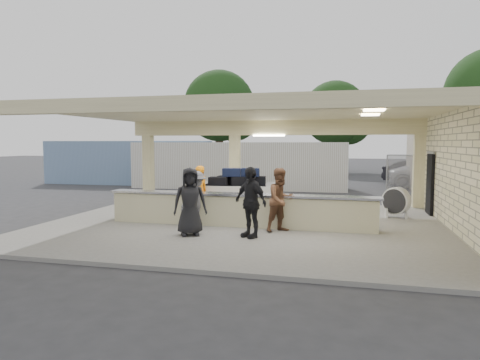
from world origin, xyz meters
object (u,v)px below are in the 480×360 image
(passenger_c, at_px, (196,199))
(container_white, at_px, (239,165))
(container_blue, at_px, (128,162))
(passenger_a, at_px, (281,200))
(baggage_counter, at_px, (239,210))
(car_white_a, at_px, (438,176))
(car_dark, at_px, (423,173))
(passenger_d, at_px, (190,201))
(luggage_cart, at_px, (237,189))
(passenger_b, at_px, (250,202))
(baggage_handler, at_px, (199,192))
(drum_fan, at_px, (396,201))

(passenger_c, height_order, container_white, container_white)
(container_blue, bearing_deg, passenger_a, -48.84)
(baggage_counter, xyz_separation_m, car_white_a, (8.12, 13.73, 0.14))
(passenger_c, xyz_separation_m, car_dark, (8.81, 16.29, -0.18))
(passenger_d, relative_size, container_blue, 0.18)
(car_dark, bearing_deg, luggage_cart, 175.38)
(baggage_counter, bearing_deg, passenger_b, -64.58)
(passenger_b, bearing_deg, baggage_handler, 167.31)
(luggage_cart, height_order, container_blue, container_blue)
(drum_fan, distance_m, container_white, 11.50)
(baggage_counter, bearing_deg, passenger_d, -121.42)
(drum_fan, xyz_separation_m, container_blue, (-15.06, 9.55, 0.71))
(passenger_a, bearing_deg, luggage_cart, 82.42)
(passenger_a, bearing_deg, passenger_b, -169.77)
(drum_fan, distance_m, car_white_a, 11.56)
(car_dark, bearing_deg, passenger_b, -175.16)
(luggage_cart, distance_m, drum_fan, 5.41)
(car_dark, bearing_deg, passenger_a, -174.24)
(baggage_counter, xyz_separation_m, passenger_d, (-0.95, -1.56, 0.43))
(passenger_b, relative_size, container_white, 0.16)
(baggage_handler, xyz_separation_m, car_white_a, (9.72, 12.77, -0.24))
(baggage_counter, height_order, passenger_b, passenger_b)
(baggage_counter, relative_size, car_dark, 1.81)
(luggage_cart, height_order, container_white, container_white)
(passenger_b, xyz_separation_m, passenger_d, (-1.63, -0.15, -0.02))
(drum_fan, height_order, passenger_b, passenger_b)
(luggage_cart, relative_size, passenger_c, 1.75)
(drum_fan, xyz_separation_m, baggage_handler, (-6.33, -1.72, 0.33))
(baggage_handler, relative_size, passenger_b, 0.93)
(passenger_c, distance_m, car_dark, 18.53)
(baggage_counter, height_order, luggage_cart, luggage_cart)
(passenger_a, relative_size, container_white, 0.15)
(drum_fan, relative_size, passenger_c, 0.61)
(luggage_cart, bearing_deg, passenger_a, -61.10)
(drum_fan, xyz_separation_m, car_dark, (2.92, 13.08, 0.12))
(passenger_c, bearing_deg, luggage_cart, 24.35)
(passenger_d, distance_m, container_blue, 16.68)
(passenger_a, bearing_deg, container_blue, 89.16)
(passenger_d, distance_m, car_dark, 19.35)
(passenger_a, height_order, passenger_b, passenger_b)
(drum_fan, bearing_deg, baggage_handler, -130.87)
(luggage_cart, distance_m, container_blue, 13.90)
(baggage_handler, bearing_deg, car_white_a, 179.54)
(baggage_counter, distance_m, luggage_cart, 2.38)
(baggage_counter, relative_size, luggage_cart, 2.82)
(passenger_c, relative_size, container_blue, 0.16)
(luggage_cart, bearing_deg, drum_fan, -2.42)
(baggage_handler, distance_m, passenger_b, 3.28)
(luggage_cart, bearing_deg, passenger_c, -107.31)
(container_blue, bearing_deg, car_dark, 9.77)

